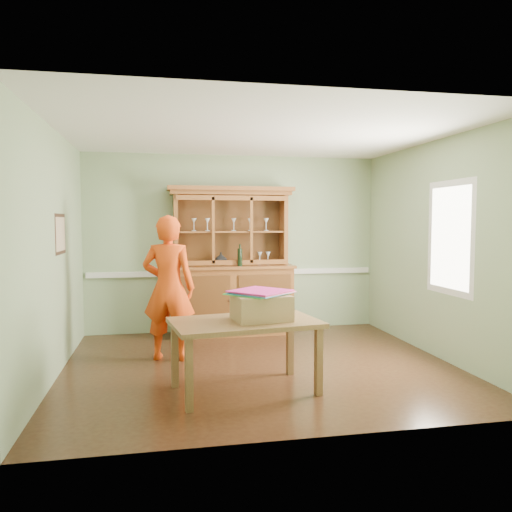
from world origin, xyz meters
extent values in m
plane|color=#412615|center=(0.00, 0.00, 0.00)|extent=(4.50, 4.50, 0.00)
plane|color=white|center=(0.00, 0.00, 2.70)|extent=(4.50, 4.50, 0.00)
plane|color=#8BA47B|center=(0.00, 2.00, 1.35)|extent=(4.50, 0.00, 4.50)
plane|color=#8BA47B|center=(-2.25, 0.00, 1.35)|extent=(0.00, 4.00, 4.00)
plane|color=#8BA47B|center=(2.25, 0.00, 1.35)|extent=(0.00, 4.00, 4.00)
plane|color=#8BA47B|center=(0.00, -2.00, 1.35)|extent=(4.50, 0.00, 4.50)
cube|color=silver|center=(0.00, 1.98, 0.90)|extent=(4.41, 0.05, 0.08)
cube|color=#362015|center=(-2.23, 0.30, 1.55)|extent=(0.03, 0.60, 0.46)
cube|color=tan|center=(-2.22, 0.30, 1.55)|extent=(0.01, 0.52, 0.38)
cube|color=silver|center=(2.23, -0.30, 1.50)|extent=(0.03, 0.96, 1.36)
cube|color=white|center=(2.22, -0.30, 1.50)|extent=(0.01, 0.80, 1.20)
cube|color=brown|center=(-0.08, 1.73, 0.50)|extent=(1.80, 0.55, 1.00)
cube|color=brown|center=(-0.08, 1.72, 1.02)|extent=(1.86, 0.61, 0.04)
cube|color=brown|center=(-0.08, 1.98, 1.56)|extent=(1.70, 0.04, 1.05)
cube|color=brown|center=(-0.90, 1.81, 1.56)|extent=(0.06, 0.38, 1.05)
cube|color=brown|center=(0.74, 1.81, 1.56)|extent=(0.06, 0.38, 1.05)
cube|color=brown|center=(-0.08, 1.81, 2.11)|extent=(1.80, 0.44, 0.06)
cube|color=brown|center=(-0.08, 1.79, 2.17)|extent=(1.88, 0.48, 0.06)
cube|color=brown|center=(-0.08, 1.81, 1.54)|extent=(1.58, 0.33, 0.02)
imported|color=#B2B2B7|center=(-0.23, 1.81, 1.13)|extent=(0.18, 0.18, 0.19)
imported|color=yellow|center=(-0.53, 1.81, 1.06)|extent=(0.22, 0.22, 0.05)
cylinder|color=black|center=(0.02, 1.55, 1.20)|extent=(0.07, 0.07, 0.32)
cube|color=brown|center=(-0.32, -0.83, 0.69)|extent=(1.54, 1.06, 0.05)
cube|color=brown|center=(-0.90, -1.27, 0.33)|extent=(0.08, 0.08, 0.67)
cube|color=brown|center=(-1.00, -0.57, 0.33)|extent=(0.08, 0.08, 0.67)
cube|color=brown|center=(0.36, -1.08, 0.33)|extent=(0.08, 0.08, 0.67)
cube|color=brown|center=(0.26, -0.39, 0.33)|extent=(0.08, 0.08, 0.67)
cube|color=#9C7A50|center=(-0.15, -0.83, 0.84)|extent=(0.59, 0.49, 0.25)
cube|color=green|center=(-0.16, -0.81, 0.97)|extent=(0.69, 0.69, 0.01)
cube|color=#30A6E5|center=(-0.16, -0.81, 0.98)|extent=(0.69, 0.69, 0.01)
cube|color=pink|center=(-0.16, -0.81, 0.99)|extent=(0.69, 0.69, 0.01)
cube|color=#C61E4F|center=(-0.16, -0.81, 1.00)|extent=(0.69, 0.69, 0.01)
cube|color=#EC2497|center=(-0.16, -0.81, 1.01)|extent=(0.69, 0.69, 0.01)
imported|color=#E2420E|center=(-1.04, 0.49, 0.89)|extent=(0.74, 0.58, 1.77)
camera|label=1|loc=(-1.14, -5.64, 1.69)|focal=35.00mm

